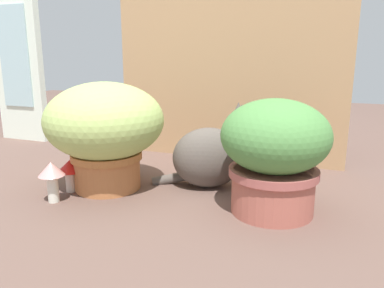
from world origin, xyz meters
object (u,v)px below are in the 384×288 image
leafy_planter (274,152)px  cat (213,154)px  mushroom_ornament_pink (52,174)px  mushroom_ornament_red (70,169)px  grass_planter (105,128)px

leafy_planter → cat: 0.29m
mushroom_ornament_pink → mushroom_ornament_red: 0.10m
leafy_planter → cat: size_ratio=0.90×
cat → mushroom_ornament_red: bearing=-153.0°
leafy_planter → cat: leafy_planter is taller
leafy_planter → mushroom_ornament_red: size_ratio=3.06×
grass_planter → leafy_planter: size_ratio=1.19×
leafy_planter → mushroom_ornament_red: bearing=-173.4°
grass_planter → leafy_planter: 0.59m
grass_planter → mushroom_ornament_pink: (-0.09, -0.18, -0.13)m
grass_planter → mushroom_ornament_pink: size_ratio=3.06×
mushroom_ornament_pink → leafy_planter: bearing=14.8°
leafy_planter → mushroom_ornament_pink: leafy_planter is taller
grass_planter → leafy_planter: bearing=0.2°
grass_planter → cat: grass_planter is taller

